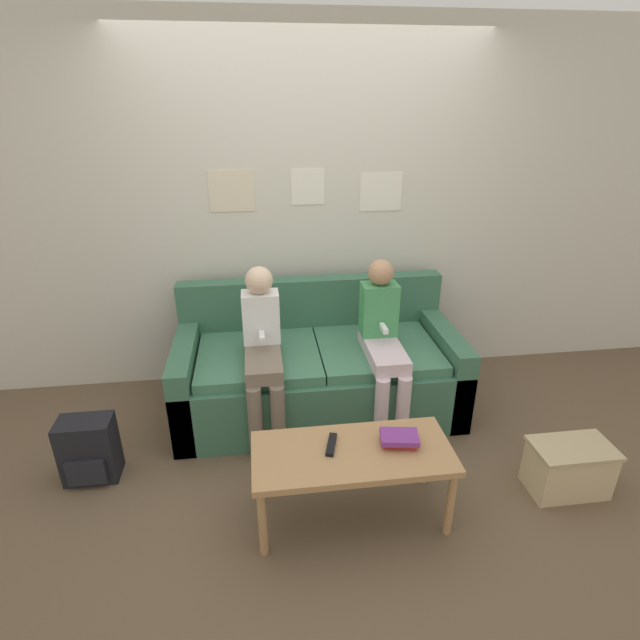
% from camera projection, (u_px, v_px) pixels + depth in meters
% --- Properties ---
extents(ground_plane, '(10.00, 10.00, 0.00)m').
position_uv_depth(ground_plane, '(329.00, 455.00, 3.17)').
color(ground_plane, brown).
extents(wall_back, '(8.00, 0.06, 2.60)m').
position_uv_depth(wall_back, '(308.00, 213.00, 3.65)').
color(wall_back, beige).
rests_on(wall_back, ground_plane).
extents(couch, '(1.95, 0.91, 0.86)m').
position_uv_depth(couch, '(317.00, 370.00, 3.57)').
color(couch, '#38664C').
rests_on(couch, ground_plane).
extents(coffee_table, '(1.03, 0.46, 0.43)m').
position_uv_depth(coffee_table, '(352.00, 459.00, 2.57)').
color(coffee_table, '#AD7F51').
rests_on(coffee_table, ground_plane).
extents(person_left, '(0.24, 0.61, 1.11)m').
position_uv_depth(person_left, '(263.00, 345.00, 3.19)').
color(person_left, '#756656').
rests_on(person_left, ground_plane).
extents(person_right, '(0.24, 0.61, 1.12)m').
position_uv_depth(person_right, '(383.00, 338.00, 3.29)').
color(person_right, silver).
rests_on(person_right, ground_plane).
extents(tv_remote, '(0.08, 0.17, 0.02)m').
position_uv_depth(tv_remote, '(331.00, 444.00, 2.58)').
color(tv_remote, black).
rests_on(tv_remote, coffee_table).
extents(book_stack, '(0.21, 0.16, 0.06)m').
position_uv_depth(book_stack, '(399.00, 439.00, 2.59)').
color(book_stack, red).
rests_on(book_stack, coffee_table).
extents(storage_box, '(0.45, 0.27, 0.31)m').
position_uv_depth(storage_box, '(568.00, 468.00, 2.84)').
color(storage_box, '#CCB284').
rests_on(storage_box, ground_plane).
extents(backpack, '(0.31, 0.22, 0.40)m').
position_uv_depth(backpack, '(89.00, 450.00, 2.92)').
color(backpack, black).
rests_on(backpack, ground_plane).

